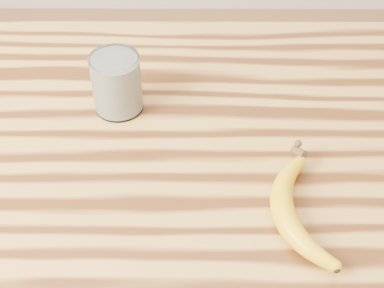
{
  "coord_description": "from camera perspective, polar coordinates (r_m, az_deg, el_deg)",
  "views": [
    {
      "loc": [
        0.15,
        -0.61,
        1.52
      ],
      "look_at": [
        0.15,
        -0.01,
        0.93
      ],
      "focal_mm": 50.0,
      "sensor_mm": 36.0,
      "label": 1
    }
  ],
  "objects": [
    {
      "name": "table",
      "position": [
        0.97,
        -8.82,
        -6.38
      ],
      "size": [
        1.2,
        0.8,
        0.9
      ],
      "color": "#B68039",
      "rests_on": "ground"
    },
    {
      "name": "smoothie_glass",
      "position": [
        0.92,
        -8.03,
        6.41
      ],
      "size": [
        0.08,
        0.08,
        0.11
      ],
      "color": "white",
      "rests_on": "table"
    },
    {
      "name": "banana",
      "position": [
        0.77,
        9.62,
        -7.11
      ],
      "size": [
        0.13,
        0.29,
        0.03
      ],
      "primitive_type": null,
      "rotation": [
        0.0,
        0.0,
        0.1
      ],
      "color": "gold",
      "rests_on": "table"
    }
  ]
}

